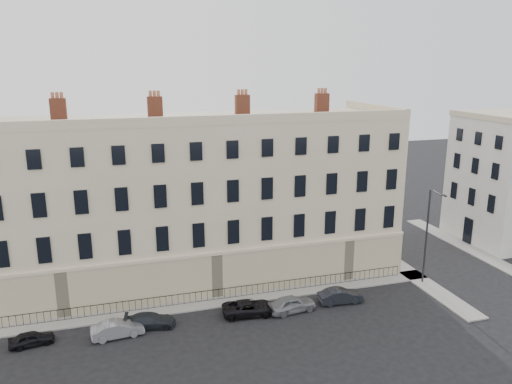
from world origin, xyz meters
TOP-DOWN VIEW (x-y plane):
  - ground at (0.00, 0.00)m, footprint 160.00×160.00m
  - terrace at (-5.97, 11.97)m, footprint 36.22×12.22m
  - adjacent_building at (29.00, 11.00)m, footprint 10.00×10.00m
  - pavement_terrace at (-10.00, 5.00)m, footprint 48.00×2.00m
  - pavement_east_return at (13.00, 8.00)m, footprint 2.00×24.00m
  - pavement_adjacent at (23.00, 10.00)m, footprint 2.00×20.00m
  - railings at (-6.00, 5.40)m, footprint 35.00×0.04m
  - car_a at (-20.52, 2.35)m, footprint 3.26×1.70m
  - car_b at (-14.52, 1.78)m, footprint 3.96×1.74m
  - car_c at (-12.06, 2.50)m, footprint 4.09×2.17m
  - car_d at (-4.20, 2.20)m, footprint 4.55×2.41m
  - car_e at (-0.68, 1.73)m, footprint 4.19×2.10m
  - car_f at (3.85, 1.98)m, footprint 3.94×1.58m
  - streetlamp at (12.98, 3.34)m, footprint 0.55×1.92m

SIDE VIEW (x-z plane):
  - ground at x=0.00m, z-range 0.00..0.00m
  - pavement_terrace at x=-10.00m, z-range 0.00..0.12m
  - pavement_east_return at x=13.00m, z-range 0.00..0.12m
  - pavement_adjacent at x=23.00m, z-range 0.00..0.12m
  - car_a at x=-20.52m, z-range 0.00..1.06m
  - railings at x=-6.00m, z-range 0.07..1.03m
  - car_c at x=-12.06m, z-range 0.00..1.13m
  - car_d at x=-4.20m, z-range 0.00..1.22m
  - car_b at x=-14.52m, z-range 0.00..1.26m
  - car_f at x=3.85m, z-range 0.00..1.27m
  - car_e at x=-0.68m, z-range 0.00..1.37m
  - streetlamp at x=12.98m, z-range 0.49..9.43m
  - adjacent_building at x=29.00m, z-range 0.00..14.00m
  - terrace at x=-5.97m, z-range -1.00..16.00m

